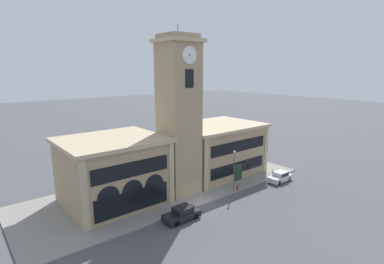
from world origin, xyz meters
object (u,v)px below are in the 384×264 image
parked_car_mid (280,176)px  bollard (273,173)px  fire_hydrant (237,187)px  street_lamp (234,165)px  parked_car_near (182,213)px

parked_car_mid → bollard: bearing=-107.8°
parked_car_mid → bollard: size_ratio=3.80×
parked_car_mid → fire_hydrant: parked_car_mid is taller
bollard → fire_hydrant: bearing=-178.8°
street_lamp → fire_hydrant: street_lamp is taller
parked_car_near → fire_hydrant: size_ratio=4.84×
parked_car_near → street_lamp: 10.68m
bollard → street_lamp: bearing=-179.8°
fire_hydrant → parked_car_near: bearing=-172.0°
street_lamp → bollard: bearing=0.2°
parked_car_mid → bollard: 1.77m
parked_car_near → street_lamp: size_ratio=0.74×
parked_car_near → street_lamp: (10.08, 1.65, 3.12)m
street_lamp → parked_car_near: bearing=-170.7°
street_lamp → bollard: street_lamp is taller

